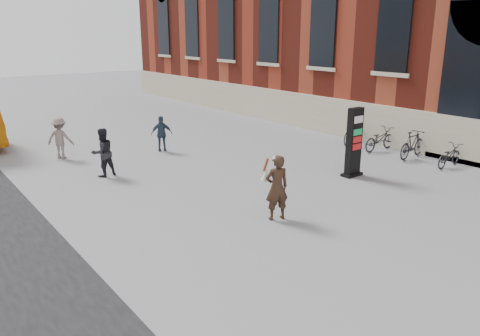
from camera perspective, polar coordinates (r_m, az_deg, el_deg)
ground at (r=12.50m, az=6.07°, el=-6.95°), size 100.00×100.00×0.00m
info_pylon at (r=16.75m, az=13.72°, el=3.05°), size 0.78×0.39×2.42m
woman at (r=12.55m, az=4.49°, el=-2.29°), size 0.81×0.78×1.80m
pedestrian_a at (r=17.00m, az=-16.39°, el=1.82°), size 0.91×0.75×1.71m
pedestrian_b at (r=20.05m, az=-21.08°, el=3.43°), size 1.20×1.17×1.65m
pedestrian_c at (r=20.09m, az=-9.51°, el=4.14°), size 0.95×0.76×1.51m
bike_4 at (r=19.26m, az=24.14°, el=1.39°), size 1.66×0.67×0.86m
bike_5 at (r=20.00m, az=20.26°, el=2.71°), size 1.91×0.72×1.12m
bike_6 at (r=20.88m, az=16.62°, el=3.39°), size 1.89×0.69×0.99m
bike_7 at (r=21.69m, az=13.68°, el=4.28°), size 1.96×0.98×1.13m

